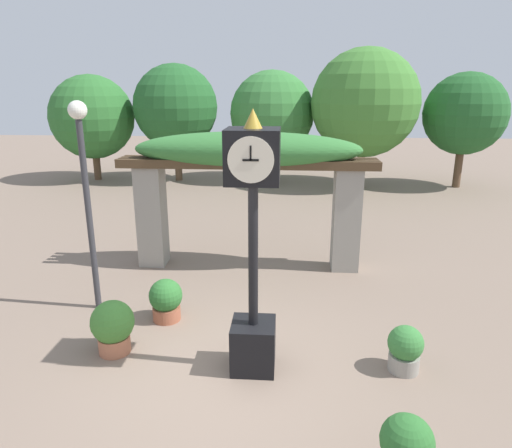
{
  "coord_description": "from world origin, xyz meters",
  "views": [
    {
      "loc": [
        0.81,
        -5.2,
        3.61
      ],
      "look_at": [
        0.39,
        0.61,
        1.86
      ],
      "focal_mm": 32.0,
      "sensor_mm": 36.0,
      "label": 1
    }
  ],
  "objects_px": {
    "potted_plant_far_left": "(166,299)",
    "potted_plant_far_right": "(113,326)",
    "potted_plant_near_right": "(405,348)",
    "lamp_post": "(85,174)",
    "pedestal_clock": "(253,245)"
  },
  "relations": [
    {
      "from": "potted_plant_near_right",
      "to": "potted_plant_far_right",
      "type": "bearing_deg",
      "value": 177.72
    },
    {
      "from": "potted_plant_far_left",
      "to": "potted_plant_far_right",
      "type": "distance_m",
      "value": 1.1
    },
    {
      "from": "potted_plant_far_left",
      "to": "potted_plant_far_right",
      "type": "xyz_separation_m",
      "value": [
        -0.49,
        -0.98,
        0.06
      ]
    },
    {
      "from": "potted_plant_far_right",
      "to": "lamp_post",
      "type": "bearing_deg",
      "value": 120.62
    },
    {
      "from": "pedestal_clock",
      "to": "potted_plant_near_right",
      "type": "relative_size",
      "value": 5.29
    },
    {
      "from": "potted_plant_far_right",
      "to": "lamp_post",
      "type": "relative_size",
      "value": 0.23
    },
    {
      "from": "potted_plant_far_right",
      "to": "pedestal_clock",
      "type": "bearing_deg",
      "value": -6.57
    },
    {
      "from": "pedestal_clock",
      "to": "potted_plant_near_right",
      "type": "height_order",
      "value": "pedestal_clock"
    },
    {
      "from": "potted_plant_near_right",
      "to": "lamp_post",
      "type": "xyz_separation_m",
      "value": [
        -4.77,
        1.48,
        1.97
      ]
    },
    {
      "from": "potted_plant_near_right",
      "to": "potted_plant_far_left",
      "type": "distance_m",
      "value": 3.67
    },
    {
      "from": "potted_plant_near_right",
      "to": "potted_plant_far_right",
      "type": "height_order",
      "value": "potted_plant_far_right"
    },
    {
      "from": "potted_plant_far_left",
      "to": "lamp_post",
      "type": "bearing_deg",
      "value": 165.11
    },
    {
      "from": "potted_plant_far_left",
      "to": "potted_plant_far_right",
      "type": "bearing_deg",
      "value": -116.64
    },
    {
      "from": "potted_plant_near_right",
      "to": "lamp_post",
      "type": "distance_m",
      "value": 5.37
    },
    {
      "from": "potted_plant_far_left",
      "to": "potted_plant_near_right",
      "type": "bearing_deg",
      "value": -18.1
    }
  ]
}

